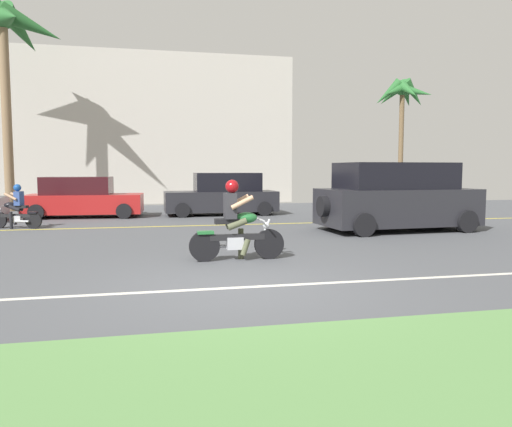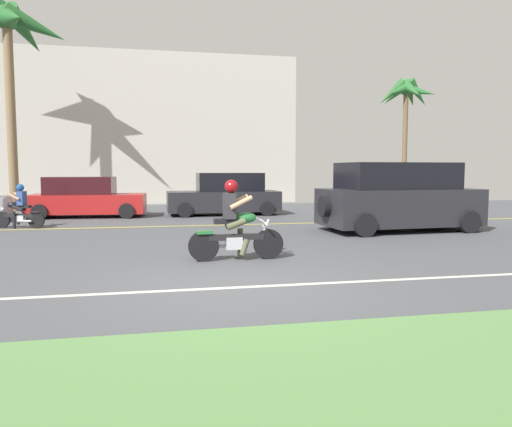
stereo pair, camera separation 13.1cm
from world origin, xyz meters
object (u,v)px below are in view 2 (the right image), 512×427
at_px(parked_car_1, 86,198).
at_px(parked_car_2, 225,195).
at_px(palm_tree_0, 406,97).
at_px(suv_nearby, 398,198).
at_px(motorcyclist_distant, 19,210).
at_px(palm_tree_1, 8,34).
at_px(motorcyclist, 236,226).

xyz_separation_m(parked_car_1, parked_car_2, (5.30, -0.17, 0.06)).
relative_size(parked_car_1, parked_car_2, 0.98).
relative_size(parked_car_2, palm_tree_0, 0.70).
relative_size(suv_nearby, motorcyclist_distant, 3.03).
height_order(palm_tree_0, palm_tree_1, palm_tree_1).
distance_m(suv_nearby, parked_car_1, 11.41).
bearing_deg(motorcyclist_distant, motorcyclist, -49.80).
relative_size(motorcyclist, motorcyclist_distant, 1.21).
bearing_deg(suv_nearby, motorcyclist_distant, 165.29).
height_order(parked_car_2, motorcyclist_distant, parked_car_2).
bearing_deg(palm_tree_1, parked_car_1, -47.07).
bearing_deg(suv_nearby, parked_car_1, 146.68).
height_order(suv_nearby, motorcyclist_distant, suv_nearby).
bearing_deg(parked_car_2, palm_tree_1, 156.25).
bearing_deg(suv_nearby, motorcyclist, -145.37).
bearing_deg(motorcyclist, palm_tree_0, 50.70).
height_order(parked_car_1, motorcyclist_distant, parked_car_1).
distance_m(parked_car_1, palm_tree_0, 15.56).
height_order(parked_car_1, parked_car_2, parked_car_2).
bearing_deg(motorcyclist, parked_car_1, 112.26).
height_order(parked_car_2, palm_tree_0, palm_tree_0).
distance_m(motorcyclist, palm_tree_0, 17.21).
xyz_separation_m(parked_car_1, palm_tree_0, (14.60, 2.82, 4.57)).
bearing_deg(palm_tree_0, suv_nearby, -119.19).
distance_m(parked_car_1, palm_tree_1, 8.46).
relative_size(suv_nearby, parked_car_1, 1.10).
bearing_deg(palm_tree_1, motorcyclist, -61.25).
distance_m(parked_car_2, motorcyclist_distant, 7.53).
xyz_separation_m(motorcyclist, palm_tree_0, (10.51, 12.83, 4.61)).
relative_size(parked_car_1, palm_tree_1, 0.48).
distance_m(suv_nearby, parked_car_2, 7.42).
bearing_deg(palm_tree_0, motorcyclist, -129.30).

